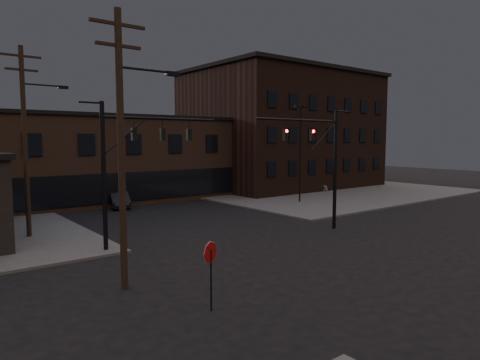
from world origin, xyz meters
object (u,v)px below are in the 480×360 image
object	(u,v)px
traffic_signal_near	(324,156)
parked_car_lot_b	(309,185)
traffic_signal_far	(127,158)
car_crossing	(119,199)
parked_car_lot_a	(266,187)
stop_sign	(211,260)

from	to	relation	value
traffic_signal_near	parked_car_lot_b	xyz separation A→B (m)	(14.78, 14.88, -4.16)
traffic_signal_near	traffic_signal_far	xyz separation A→B (m)	(-12.07, 3.50, 0.08)
traffic_signal_far	car_crossing	distance (m)	15.57
traffic_signal_near	car_crossing	distance (m)	19.27
parked_car_lot_a	car_crossing	world-z (taller)	parked_car_lot_a
traffic_signal_far	parked_car_lot_a	xyz separation A→B (m)	(20.74, 12.00, -4.07)
parked_car_lot_b	car_crossing	distance (m)	21.77
stop_sign	parked_car_lot_b	world-z (taller)	stop_sign
stop_sign	car_crossing	world-z (taller)	stop_sign
traffic_signal_near	parked_car_lot_a	size ratio (longest dim) A/B	1.71
traffic_signal_near	traffic_signal_far	world-z (taller)	same
traffic_signal_far	stop_sign	xyz separation A→B (m)	(-1.28, -9.99, -3.17)
traffic_signal_near	stop_sign	distance (m)	15.17
parked_car_lot_a	parked_car_lot_b	xyz separation A→B (m)	(6.11, -0.62, -0.17)
traffic_signal_near	stop_sign	bearing A→B (deg)	-154.10
traffic_signal_near	car_crossing	xyz separation A→B (m)	(-6.83, 17.52, -4.21)
parked_car_lot_a	parked_car_lot_b	bearing A→B (deg)	-105.23
stop_sign	parked_car_lot_a	size ratio (longest dim) A/B	0.53
traffic_signal_far	car_crossing	xyz separation A→B (m)	(5.24, 14.02, -4.29)
car_crossing	stop_sign	bearing A→B (deg)	-88.97
parked_car_lot_a	car_crossing	size ratio (longest dim) A/B	1.07
traffic_signal_near	traffic_signal_far	bearing A→B (deg)	163.83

